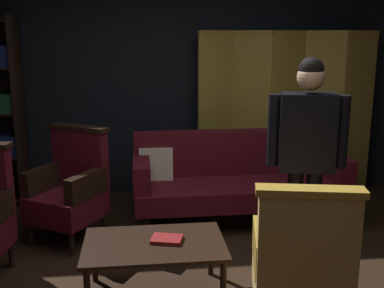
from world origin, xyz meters
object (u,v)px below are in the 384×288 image
object	(u,v)px
coffee_table	(154,249)
standing_figure	(307,149)
velvet_couch	(238,176)
armchair_gilt_accent	(301,265)
book_red_leather	(167,239)
folding_screen	(287,111)
armchair_wing_right	(70,188)

from	to	relation	value
coffee_table	standing_figure	distance (m)	1.34
velvet_couch	armchair_gilt_accent	size ratio (longest dim) A/B	2.04
standing_figure	book_red_leather	xyz separation A→B (m)	(-1.07, -0.18, -0.59)
folding_screen	coffee_table	distance (m)	2.75
folding_screen	standing_figure	bearing A→B (deg)	-103.52
folding_screen	armchair_gilt_accent	distance (m)	2.86
velvet_couch	coffee_table	xyz separation A→B (m)	(-0.91, -1.42, -0.08)
coffee_table	armchair_gilt_accent	xyz separation A→B (m)	(0.87, -0.58, 0.12)
velvet_couch	coffee_table	size ratio (longest dim) A/B	2.12
coffee_table	armchair_wing_right	distance (m)	1.32
standing_figure	folding_screen	bearing A→B (deg)	76.48
folding_screen	coffee_table	size ratio (longest dim) A/B	2.09
folding_screen	velvet_couch	size ratio (longest dim) A/B	0.98
folding_screen	armchair_wing_right	bearing A→B (deg)	-156.12
folding_screen	armchair_wing_right	xyz separation A→B (m)	(-2.34, -1.04, -0.50)
armchair_gilt_accent	book_red_leather	size ratio (longest dim) A/B	4.83
folding_screen	velvet_couch	distance (m)	1.14
armchair_gilt_accent	armchair_wing_right	distance (m)	2.31
armchair_wing_right	folding_screen	bearing A→B (deg)	23.88
velvet_couch	book_red_leather	distance (m)	1.62
armchair_gilt_accent	armchair_wing_right	bearing A→B (deg)	133.62
velvet_couch	standing_figure	xyz separation A→B (m)	(0.25, -1.22, 0.57)
armchair_gilt_accent	book_red_leather	bearing A→B (deg)	142.82
armchair_wing_right	velvet_couch	bearing A→B (deg)	11.19
standing_figure	book_red_leather	bearing A→B (deg)	-170.53
armchair_gilt_accent	armchair_wing_right	size ratio (longest dim) A/B	1.00
folding_screen	standing_figure	size ratio (longest dim) A/B	1.23
armchair_wing_right	book_red_leather	world-z (taller)	armchair_wing_right
coffee_table	armchair_wing_right	xyz separation A→B (m)	(-0.72, 1.10, 0.12)
armchair_gilt_accent	folding_screen	bearing A→B (deg)	74.53
armchair_wing_right	book_red_leather	distance (m)	1.35
book_red_leather	armchair_wing_right	bearing A→B (deg)	126.95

